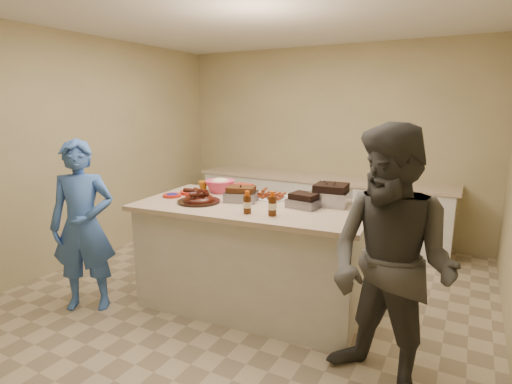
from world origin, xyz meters
The scene contains 19 objects.
room centered at (0.00, 0.00, 0.00)m, with size 4.50×5.00×2.70m, color tan, non-canonical shape.
back_counter centered at (0.00, 2.20, 0.45)m, with size 3.60×0.64×0.90m, color silver, non-canonical shape.
island centered at (0.13, 0.05, 0.00)m, with size 2.10×1.11×1.00m, color silver, non-canonical shape.
rib_platter centered at (-0.34, -0.15, 1.00)m, with size 0.40×0.40×0.16m, color #421109, non-canonical shape.
pulled_pork_tray centered at (-0.02, 0.08, 1.00)m, with size 0.30×0.23×0.09m, color #47230F.
brisket_tray centered at (0.59, 0.14, 1.00)m, with size 0.27×0.22×0.08m, color black.
roasting_pan centered at (0.77, 0.36, 1.00)m, with size 0.33×0.33×0.13m, color gray.
coleslaw_bowl centered at (-0.41, 0.32, 1.00)m, with size 0.31×0.31×0.21m, color #D53A5D, non-canonical shape.
sausage_plate centered at (0.19, 0.31, 1.00)m, with size 0.32×0.32×0.05m, color silver.
mac_cheese_dish centered at (0.68, 0.50, 1.00)m, with size 0.29×0.21×0.08m, color orange.
bbq_bottle_a centered at (0.25, -0.27, 1.00)m, with size 0.06×0.06×0.19m, color #3D1C07.
bbq_bottle_b centered at (0.47, -0.23, 1.00)m, with size 0.07×0.07×0.20m, color #3D1C07.
mustard_bottle centered at (0.00, 0.14, 1.00)m, with size 0.05×0.05×0.13m, color gold.
sauce_bowl centered at (0.02, 0.21, 1.00)m, with size 0.13×0.04×0.13m, color silver.
plate_stack_large centered at (-0.63, 0.12, 1.00)m, with size 0.24×0.24×0.03m, color #A71D11.
plate_stack_small centered at (-0.72, -0.08, 1.00)m, with size 0.18×0.18×0.02m, color #A71D11.
plastic_cup centered at (-0.63, 0.32, 1.00)m, with size 0.11×0.10×0.11m, color #A76912.
basket_stack centered at (-0.18, 0.40, 1.00)m, with size 0.18×0.14×0.09m, color #A71D11.
guest_blue centered at (-1.22, -0.75, 0.00)m, with size 0.58×1.59×0.38m, color #3A64BA.
Camera 1 is at (1.86, -3.07, 1.88)m, focal length 28.00 mm.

